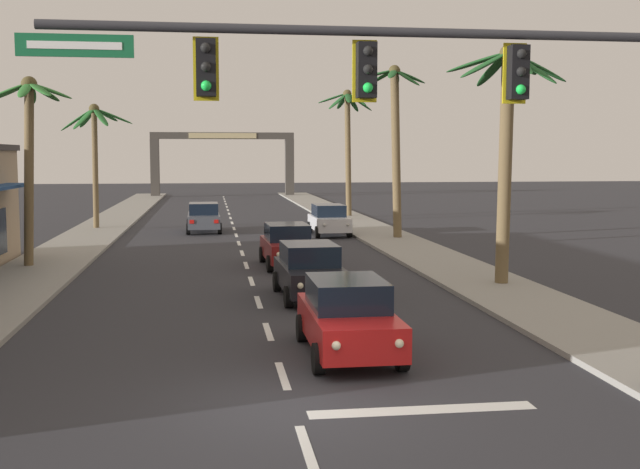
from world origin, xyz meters
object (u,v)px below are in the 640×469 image
at_px(sedan_fifth_in_queue, 287,245).
at_px(sedan_oncoming_far, 204,217).
at_px(palm_right_third, 395,130).
at_px(town_gateway_arch, 223,155).
at_px(sedan_third_in_queue, 310,270).
at_px(sedan_parked_nearest_kerb, 329,220).
at_px(traffic_signal_mast, 465,108).
at_px(palm_left_third, 95,139).
at_px(palm_right_farthest, 348,131).
at_px(palm_right_second, 507,127).
at_px(palm_left_second, 29,134).
at_px(sedan_lead_at_stop_bar, 348,317).

height_order(sedan_fifth_in_queue, sedan_oncoming_far, same).
height_order(palm_right_third, town_gateway_arch, palm_right_third).
xyz_separation_m(sedan_third_in_queue, sedan_parked_nearest_kerb, (3.43, 18.72, 0.00)).
distance_m(sedan_third_in_queue, town_gateway_arch, 60.05).
bearing_deg(traffic_signal_mast, palm_right_third, 79.11).
xyz_separation_m(palm_left_third, palm_right_farthest, (16.16, 7.02, 0.74)).
relative_size(palm_left_third, palm_right_farthest, 0.82).
bearing_deg(sedan_oncoming_far, town_gateway_arch, 87.37).
bearing_deg(palm_right_second, sedan_fifth_in_queue, 138.85).
height_order(palm_left_third, palm_right_second, palm_right_second).
relative_size(palm_right_third, town_gateway_arch, 0.60).
distance_m(sedan_parked_nearest_kerb, palm_left_third, 14.62).
height_order(sedan_third_in_queue, sedan_fifth_in_queue, same).
distance_m(sedan_fifth_in_queue, palm_left_third, 19.70).
xyz_separation_m(sedan_oncoming_far, palm_left_second, (-6.42, -13.73, 4.33)).
bearing_deg(traffic_signal_mast, sedan_third_in_queue, 97.22).
bearing_deg(palm_right_third, sedan_lead_at_stop_bar, -105.83).
bearing_deg(palm_right_farthest, palm_right_second, -89.77).
xyz_separation_m(sedan_third_in_queue, palm_right_farthest, (6.55, 30.62, 5.20)).
xyz_separation_m(sedan_parked_nearest_kerb, palm_right_farthest, (3.12, 11.89, 5.20)).
height_order(traffic_signal_mast, sedan_fifth_in_queue, traffic_signal_mast).
xyz_separation_m(sedan_parked_nearest_kerb, palm_right_third, (3.01, -2.83, 4.83)).
bearing_deg(palm_right_second, sedan_lead_at_stop_bar, -129.55).
bearing_deg(sedan_oncoming_far, sedan_third_in_queue, -80.98).
distance_m(palm_left_third, palm_right_third, 17.81).
xyz_separation_m(sedan_third_in_queue, palm_right_third, (6.45, 15.90, 4.83)).
xyz_separation_m(palm_left_third, town_gateway_arch, (7.98, 36.33, -0.93)).
height_order(sedan_lead_at_stop_bar, palm_right_farthest, palm_right_farthest).
xyz_separation_m(sedan_lead_at_stop_bar, palm_right_second, (6.71, 8.13, 4.45)).
bearing_deg(palm_left_third, traffic_signal_mast, -72.25).
bearing_deg(palm_left_second, sedan_lead_at_stop_bar, -56.29).
bearing_deg(traffic_signal_mast, sedan_parked_nearest_kerb, 85.93).
xyz_separation_m(palm_left_second, palm_right_second, (16.48, -6.51, 0.12)).
bearing_deg(sedan_lead_at_stop_bar, palm_left_second, 123.71).
height_order(palm_left_second, palm_right_farthest, palm_right_farthest).
relative_size(palm_right_second, palm_right_farthest, 0.90).
distance_m(palm_left_third, palm_right_farthest, 17.63).
height_order(sedan_oncoming_far, palm_left_third, palm_left_third).
bearing_deg(sedan_third_in_queue, palm_right_farthest, 77.92).
bearing_deg(palm_left_third, palm_left_second, -90.74).
xyz_separation_m(sedan_parked_nearest_kerb, palm_right_second, (3.24, -17.58, 4.45)).
relative_size(sedan_parked_nearest_kerb, palm_right_second, 0.56).
relative_size(sedan_third_in_queue, palm_right_second, 0.56).
relative_size(palm_right_second, town_gateway_arch, 0.53).
bearing_deg(sedan_fifth_in_queue, traffic_signal_mast, -85.60).
height_order(palm_left_second, palm_right_third, palm_right_third).
distance_m(sedan_parked_nearest_kerb, palm_right_third, 6.36).
bearing_deg(palm_right_second, sedan_third_in_queue, -170.25).
bearing_deg(palm_right_third, sedan_fifth_in_queue, -125.90).
xyz_separation_m(sedan_lead_at_stop_bar, sedan_third_in_queue, (0.04, 6.98, 0.00)).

